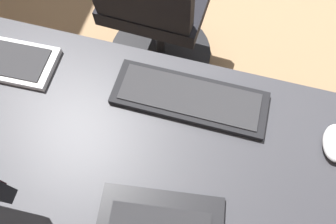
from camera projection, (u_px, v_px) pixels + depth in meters
name	position (u px, v px, depth m)	size (l,w,h in m)	color
desk	(163.00, 174.00, 0.86)	(1.86, 0.66, 0.73)	#38383D
drawer_pedestal	(84.00, 181.00, 1.16)	(0.40, 0.51, 0.69)	#38383D
keyboard_main	(190.00, 98.00, 0.86)	(0.42, 0.14, 0.02)	black
mouse_main	(336.00, 143.00, 0.80)	(0.06, 0.10, 0.03)	silver
office_chair	(153.00, 8.00, 1.37)	(0.56, 0.56, 0.97)	black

